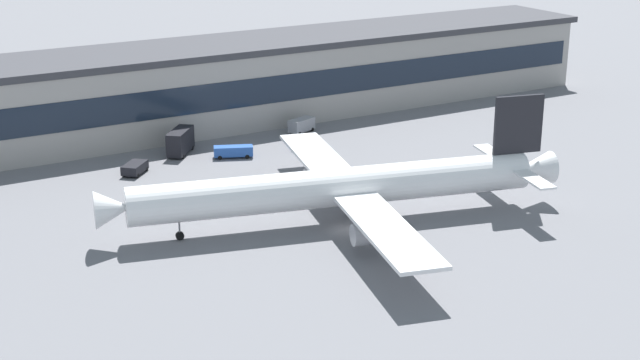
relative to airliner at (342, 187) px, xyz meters
name	(u,v)px	position (x,y,z in m)	size (l,w,h in m)	color
ground_plane	(349,230)	(-0.59, -2.78, -5.11)	(600.00, 600.00, 0.00)	slate
terminal_building	(181,88)	(-0.59, 55.27, 2.35)	(174.47, 20.03, 14.87)	#9E9993
airliner	(342,187)	(0.00, 0.00, 0.00)	(62.63, 54.37, 15.91)	white
crew_van	(301,125)	(16.59, 41.40, -3.65)	(5.64, 3.94, 2.55)	gray
pushback_tractor	(135,167)	(-17.16, 33.89, -4.06)	(5.20, 5.26, 1.75)	black
follow_me_car	(305,143)	(12.38, 32.33, -4.02)	(4.74, 2.95, 1.85)	#2651A5
catering_truck	(181,141)	(-6.97, 40.24, -2.82)	(6.64, 7.17, 4.15)	black
belt_loader	(234,151)	(-0.19, 33.83, -3.96)	(6.67, 4.33, 1.95)	#2651A5
traffic_cone_0	(356,241)	(-2.03, -6.83, -4.84)	(0.44, 0.44, 0.55)	#F2590C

